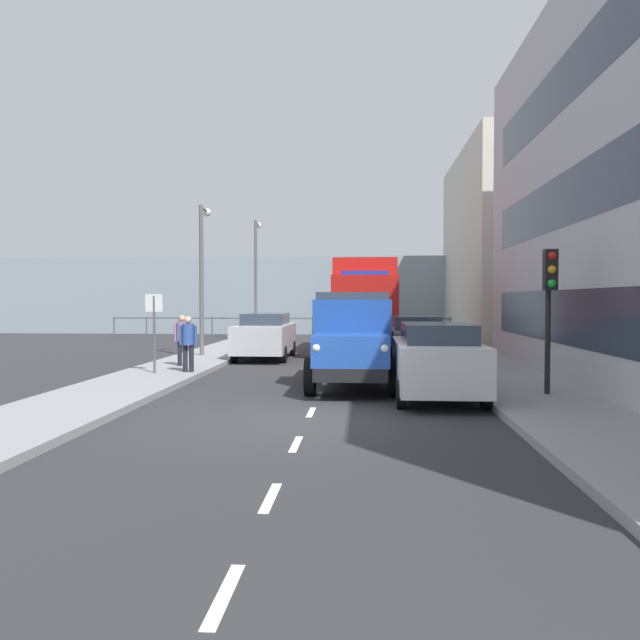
% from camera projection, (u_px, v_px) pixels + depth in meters
% --- Properties ---
extents(ground_plane, '(80.00, 80.00, 0.00)m').
position_uv_depth(ground_plane, '(331.00, 370.00, 20.51)').
color(ground_plane, '#2D2D30').
extents(sidewalk_left, '(2.50, 35.36, 0.15)m').
position_uv_depth(sidewalk_left, '(486.00, 368.00, 20.17)').
color(sidewalk_left, gray).
rests_on(sidewalk_left, ground_plane).
extents(sidewalk_right, '(2.50, 35.36, 0.15)m').
position_uv_depth(sidewalk_right, '(182.00, 366.00, 20.85)').
color(sidewalk_right, gray).
rests_on(sidewalk_right, ground_plane).
extents(road_centreline_markings, '(0.12, 31.02, 0.01)m').
position_uv_depth(road_centreline_markings, '(330.00, 372.00, 19.75)').
color(road_centreline_markings, silver).
rests_on(road_centreline_markings, ground_plane).
extents(building_far_block, '(7.81, 13.67, 10.09)m').
position_uv_depth(building_far_block, '(533.00, 247.00, 34.24)').
color(building_far_block, beige).
rests_on(building_far_block, ground_plane).
extents(sea_horizon, '(80.00, 0.80, 5.00)m').
position_uv_depth(sea_horizon, '(348.00, 295.00, 41.05)').
color(sea_horizon, '#84939E').
rests_on(sea_horizon, ground_plane).
extents(seawall_railing, '(28.08, 0.08, 1.20)m').
position_uv_depth(seawall_railing, '(347.00, 322.00, 37.51)').
color(seawall_railing, '#4C5156').
rests_on(seawall_railing, ground_plane).
extents(truck_vintage_blue, '(2.17, 5.64, 2.43)m').
position_uv_depth(truck_vintage_blue, '(352.00, 342.00, 16.19)').
color(truck_vintage_blue, black).
rests_on(truck_vintage_blue, ground_plane).
extents(lorry_cargo_red, '(2.58, 8.20, 3.87)m').
position_uv_depth(lorry_cargo_red, '(365.00, 304.00, 26.45)').
color(lorry_cargo_red, red).
rests_on(lorry_cargo_red, ground_plane).
extents(car_white_kerbside_near, '(1.91, 4.30, 1.72)m').
position_uv_depth(car_white_kerbside_near, '(436.00, 360.00, 14.39)').
color(car_white_kerbside_near, white).
rests_on(car_white_kerbside_near, ground_plane).
extents(car_grey_kerbside_1, '(1.83, 4.59, 1.72)m').
position_uv_depth(car_grey_kerbside_1, '(415.00, 341.00, 20.63)').
color(car_grey_kerbside_1, slate).
rests_on(car_grey_kerbside_1, ground_plane).
extents(car_silver_oppositeside_0, '(1.95, 4.52, 1.72)m').
position_uv_depth(car_silver_oppositeside_0, '(265.00, 335.00, 24.08)').
color(car_silver_oppositeside_0, '#B7BABF').
rests_on(car_silver_oppositeside_0, ground_plane).
extents(pedestrian_near_railing, '(0.53, 0.34, 1.61)m').
position_uv_depth(pedestrian_near_railing, '(188.00, 339.00, 18.50)').
color(pedestrian_near_railing, black).
rests_on(pedestrian_near_railing, sidewalk_right).
extents(pedestrian_by_lamp, '(0.53, 0.34, 1.60)m').
position_uv_depth(pedestrian_by_lamp, '(182.00, 336.00, 20.21)').
color(pedestrian_by_lamp, black).
rests_on(pedestrian_by_lamp, sidewalk_right).
extents(traffic_light_near, '(0.28, 0.41, 3.20)m').
position_uv_depth(traffic_light_near, '(550.00, 289.00, 14.05)').
color(traffic_light_near, black).
rests_on(traffic_light_near, sidewalk_left).
extents(lamp_post_promenade, '(0.32, 1.14, 5.64)m').
position_uv_depth(lamp_post_promenade, '(203.00, 265.00, 24.18)').
color(lamp_post_promenade, '#59595B').
rests_on(lamp_post_promenade, sidewalk_right).
extents(lamp_post_far, '(0.32, 1.14, 6.28)m').
position_uv_depth(lamp_post_far, '(256.00, 268.00, 34.05)').
color(lamp_post_far, '#59595B').
rests_on(lamp_post_far, sidewalk_right).
extents(street_sign, '(0.50, 0.07, 2.25)m').
position_uv_depth(street_sign, '(154.00, 319.00, 18.21)').
color(street_sign, '#4C4C4C').
rests_on(street_sign, sidewalk_right).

